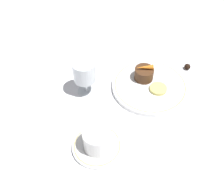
% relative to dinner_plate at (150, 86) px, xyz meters
% --- Properties ---
extents(ground_plane, '(3.00, 3.00, 0.00)m').
position_rel_dinner_plate_xyz_m(ground_plane, '(0.01, 0.03, -0.01)').
color(ground_plane, white).
extents(dinner_plate, '(0.25, 0.25, 0.01)m').
position_rel_dinner_plate_xyz_m(dinner_plate, '(0.00, 0.00, 0.00)').
color(dinner_plate, white).
rests_on(dinner_plate, ground_plane).
extents(saucer, '(0.14, 0.14, 0.01)m').
position_rel_dinner_plate_xyz_m(saucer, '(-0.22, 0.17, -0.00)').
color(saucer, white).
rests_on(saucer, ground_plane).
extents(coffee_cup, '(0.10, 0.08, 0.07)m').
position_rel_dinner_plate_xyz_m(coffee_cup, '(-0.23, 0.17, 0.04)').
color(coffee_cup, white).
rests_on(coffee_cup, saucer).
extents(spoon, '(0.06, 0.10, 0.00)m').
position_rel_dinner_plate_xyz_m(spoon, '(-0.18, 0.17, 0.00)').
color(spoon, silver).
rests_on(spoon, saucer).
extents(wine_glass, '(0.07, 0.07, 0.12)m').
position_rel_dinner_plate_xyz_m(wine_glass, '(-0.01, 0.21, 0.08)').
color(wine_glass, silver).
rests_on(wine_glass, ground_plane).
extents(fork, '(0.03, 0.19, 0.01)m').
position_rel_dinner_plate_xyz_m(fork, '(0.17, 0.00, -0.01)').
color(fork, silver).
rests_on(fork, ground_plane).
extents(dessert_cake, '(0.06, 0.06, 0.04)m').
position_rel_dinner_plate_xyz_m(dessert_cake, '(0.03, 0.02, 0.03)').
color(dessert_cake, '#4C2D19').
rests_on(dessert_cake, dinner_plate).
extents(carrot_garnish, '(0.02, 0.06, 0.02)m').
position_rel_dinner_plate_xyz_m(carrot_garnish, '(0.03, 0.02, 0.06)').
color(carrot_garnish, orange).
rests_on(carrot_garnish, dessert_cake).
extents(pineapple_slice, '(0.06, 0.06, 0.01)m').
position_rel_dinner_plate_xyz_m(pineapple_slice, '(-0.02, -0.02, 0.01)').
color(pineapple_slice, '#EFE075').
rests_on(pineapple_slice, dinner_plate).
extents(chocolate_truffle, '(0.02, 0.02, 0.02)m').
position_rel_dinner_plate_xyz_m(chocolate_truffle, '(0.09, -0.15, 0.00)').
color(chocolate_truffle, black).
rests_on(chocolate_truffle, ground_plane).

